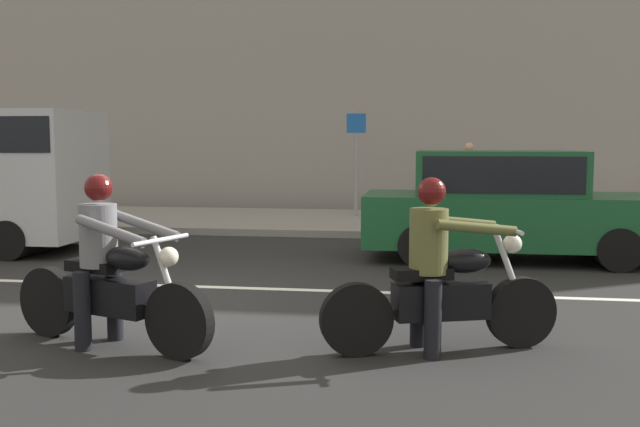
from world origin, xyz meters
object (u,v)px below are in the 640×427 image
object	(u,v)px
motorcycle_with_rider_gray	(109,277)
pedestrian_bystander	(469,173)
parked_sedan_forest_green	(506,204)
street_sign_post	(356,153)
motorcycle_with_rider_olive	(440,281)

from	to	relation	value
motorcycle_with_rider_gray	pedestrian_bystander	bearing A→B (deg)	70.77
parked_sedan_forest_green	motorcycle_with_rider_gray	bearing A→B (deg)	-126.73
parked_sedan_forest_green	street_sign_post	world-z (taller)	street_sign_post
street_sign_post	motorcycle_with_rider_olive	bearing A→B (deg)	-80.14
parked_sedan_forest_green	motorcycle_with_rider_olive	bearing A→B (deg)	-102.06
motorcycle_with_rider_gray	motorcycle_with_rider_olive	distance (m)	2.98
motorcycle_with_rider_gray	street_sign_post	size ratio (longest dim) A/B	0.91
motorcycle_with_rider_olive	parked_sedan_forest_green	xyz separation A→B (m)	(1.10, 5.15, 0.24)
pedestrian_bystander	motorcycle_with_rider_gray	bearing A→B (deg)	-109.23
motorcycle_with_rider_olive	street_sign_post	bearing A→B (deg)	99.86
street_sign_post	parked_sedan_forest_green	bearing A→B (deg)	-60.05
street_sign_post	pedestrian_bystander	xyz separation A→B (m)	(2.56, 0.38, -0.46)
parked_sedan_forest_green	street_sign_post	xyz separation A→B (m)	(-2.86, 4.97, 0.71)
motorcycle_with_rider_gray	street_sign_post	bearing A→B (deg)	83.39
motorcycle_with_rider_olive	street_sign_post	world-z (taller)	street_sign_post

